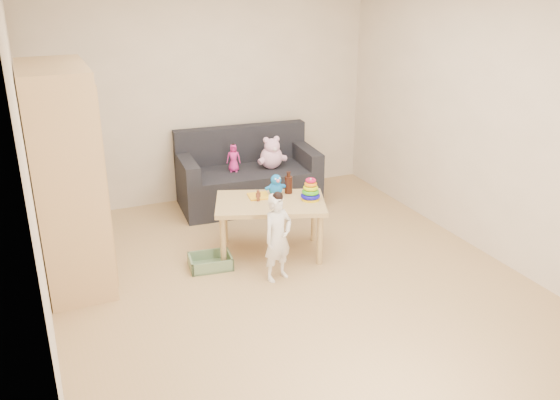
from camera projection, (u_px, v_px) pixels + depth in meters
name	position (u px, v px, depth m)	size (l,w,h in m)	color
room	(287.00, 138.00, 4.91)	(4.50, 4.50, 4.50)	tan
wardrobe	(66.00, 179.00, 5.01)	(0.53, 1.06, 1.91)	tan
sofa	(249.00, 187.00, 6.94)	(1.58, 0.79, 0.44)	black
play_table	(270.00, 227.00, 5.74)	(1.03, 0.65, 0.54)	tan
storage_bin	(210.00, 261.00, 5.54)	(0.39, 0.29, 0.12)	#688761
toddler	(278.00, 239.00, 5.21)	(0.29, 0.19, 0.79)	white
pink_bear	(271.00, 155.00, 6.83)	(0.28, 0.24, 0.32)	#FFBBE6
doll	(234.00, 158.00, 6.72)	(0.16, 0.11, 0.31)	#E12A94
ring_stacker	(311.00, 191.00, 5.65)	(0.19, 0.19, 0.22)	yellow
brown_bottle	(288.00, 184.00, 5.82)	(0.08, 0.08, 0.22)	black
blue_plush	(276.00, 184.00, 5.76)	(0.18, 0.14, 0.22)	blue
wooden_figure	(258.00, 196.00, 5.62)	(0.05, 0.04, 0.12)	brown
yellow_book	(259.00, 196.00, 5.75)	(0.20, 0.20, 0.01)	yellow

